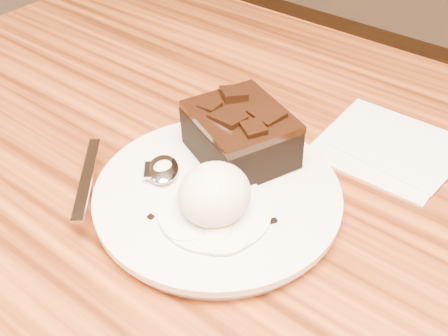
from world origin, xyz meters
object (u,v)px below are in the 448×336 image
Objects in this scene: spoon at (163,170)px; plate at (218,197)px; ice_cream_scoop at (214,194)px; napkin at (386,146)px; brownie at (240,137)px.

plate is at bearing -25.77° from spoon.
ice_cream_scoop is (0.02, -0.02, 0.03)m from plate.
napkin is (0.15, 0.20, -0.02)m from spoon.
napkin is (0.11, 0.13, -0.04)m from brownie.
napkin is at bearing 50.62° from brownie.
plate is 0.04m from ice_cream_scoop.
plate is at bearing 123.51° from ice_cream_scoop.
plate is 0.07m from brownie.
brownie is 0.08m from spoon.
brownie is 0.56× the size of spoon.
spoon is (-0.04, -0.07, -0.02)m from brownie.
brownie is at bearing 18.97° from spoon.
ice_cream_scoop is at bearing -109.63° from napkin.
plate is 3.50× the size of ice_cream_scoop.
plate is 1.35× the size of spoon.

